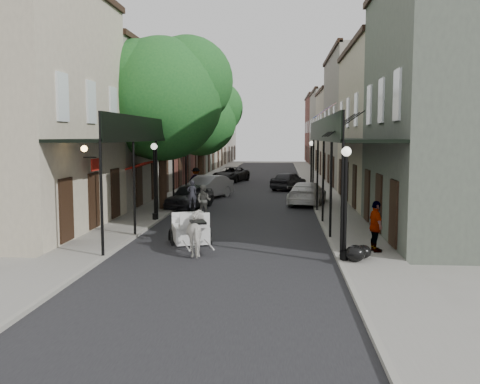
% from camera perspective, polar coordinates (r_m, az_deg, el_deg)
% --- Properties ---
extents(ground, '(140.00, 140.00, 0.00)m').
position_cam_1_polar(ground, '(19.94, -1.49, -6.07)').
color(ground, gray).
rests_on(ground, ground).
extents(road, '(8.00, 90.00, 0.01)m').
position_cam_1_polar(road, '(39.67, 1.49, -0.06)').
color(road, black).
rests_on(road, ground).
extents(sidewalk_left, '(2.20, 90.00, 0.12)m').
position_cam_1_polar(sidewalk_left, '(40.23, -5.64, 0.08)').
color(sidewalk_left, gray).
rests_on(sidewalk_left, ground).
extents(sidewalk_right, '(2.20, 90.00, 0.12)m').
position_cam_1_polar(sidewalk_right, '(39.72, 8.71, -0.03)').
color(sidewalk_right, gray).
rests_on(sidewalk_right, ground).
extents(building_row_left, '(5.00, 80.00, 10.50)m').
position_cam_1_polar(building_row_left, '(50.54, -7.76, 7.14)').
color(building_row_left, '#BBB095').
rests_on(building_row_left, ground).
extents(building_row_right, '(5.00, 80.00, 10.50)m').
position_cam_1_polar(building_row_right, '(49.85, 12.11, 7.08)').
color(building_row_right, gray).
rests_on(building_row_right, ground).
extents(gallery_left, '(2.20, 18.05, 4.88)m').
position_cam_1_polar(gallery_left, '(27.24, -10.09, 5.65)').
color(gallery_left, black).
rests_on(gallery_left, sidewalk_left).
extents(gallery_right, '(2.20, 18.05, 4.88)m').
position_cam_1_polar(gallery_right, '(26.52, 10.47, 5.63)').
color(gallery_right, black).
rests_on(gallery_right, sidewalk_right).
extents(tree_near, '(7.31, 6.80, 9.63)m').
position_cam_1_polar(tree_near, '(30.31, -7.54, 10.32)').
color(tree_near, '#382619').
rests_on(tree_near, sidewalk_left).
extents(tree_far, '(6.45, 6.00, 8.61)m').
position_cam_1_polar(tree_far, '(44.06, -3.79, 8.13)').
color(tree_far, '#382619').
rests_on(tree_far, sidewalk_left).
extents(lamppost_right_near, '(0.32, 0.32, 3.71)m').
position_cam_1_polar(lamppost_right_near, '(17.65, 11.17, -1.01)').
color(lamppost_right_near, black).
rests_on(lamppost_right_near, sidewalk_right).
extents(lamppost_left, '(0.32, 0.32, 3.71)m').
position_cam_1_polar(lamppost_left, '(26.21, -9.09, 1.27)').
color(lamppost_left, black).
rests_on(lamppost_left, sidewalk_left).
extents(lamppost_right_far, '(0.32, 0.32, 3.71)m').
position_cam_1_polar(lamppost_right_far, '(37.52, 7.61, 2.68)').
color(lamppost_right_far, black).
rests_on(lamppost_right_far, sidewalk_right).
extents(horse, '(1.32, 1.95, 1.51)m').
position_cam_1_polar(horse, '(18.93, -4.46, -4.41)').
color(horse, silver).
rests_on(horse, ground).
extents(carriage, '(1.99, 2.50, 2.53)m').
position_cam_1_polar(carriage, '(21.19, -5.45, -2.68)').
color(carriage, black).
rests_on(carriage, ground).
extents(pedestrian_walking, '(0.92, 0.79, 1.64)m').
position_cam_1_polar(pedestrian_walking, '(27.92, -3.88, -0.92)').
color(pedestrian_walking, '#AEADA4').
rests_on(pedestrian_walking, ground).
extents(pedestrian_sidewalk_left, '(1.15, 0.67, 1.76)m').
position_cam_1_polar(pedestrian_sidewalk_left, '(39.15, -4.73, 1.31)').
color(pedestrian_sidewalk_left, gray).
rests_on(pedestrian_sidewalk_left, sidewalk_left).
extents(pedestrian_sidewalk_right, '(0.62, 1.12, 1.80)m').
position_cam_1_polar(pedestrian_sidewalk_right, '(19.31, 14.28, -3.57)').
color(pedestrian_sidewalk_right, gray).
rests_on(pedestrian_sidewalk_right, sidewalk_right).
extents(car_left_near, '(2.69, 4.43, 1.41)m').
position_cam_1_polar(car_left_near, '(31.04, -5.37, -0.45)').
color(car_left_near, black).
rests_on(car_left_near, ground).
extents(car_left_mid, '(3.39, 4.91, 1.53)m').
position_cam_1_polar(car_left_mid, '(35.89, -3.58, 0.52)').
color(car_left_mid, gray).
rests_on(car_left_mid, ground).
extents(car_left_far, '(3.48, 5.36, 1.37)m').
position_cam_1_polar(car_left_far, '(49.04, -0.99, 1.89)').
color(car_left_far, black).
rests_on(car_left_far, ground).
extents(car_right_near, '(2.81, 5.09, 1.40)m').
position_cam_1_polar(car_right_near, '(32.88, 7.16, -0.13)').
color(car_right_near, silver).
rests_on(car_right_near, ground).
extents(car_right_far, '(3.21, 4.56, 1.44)m').
position_cam_1_polar(car_right_far, '(41.81, 5.21, 1.21)').
color(car_right_far, black).
rests_on(car_right_far, ground).
extents(trash_bags, '(0.91, 1.06, 0.55)m').
position_cam_1_polar(trash_bags, '(17.96, 12.51, -6.34)').
color(trash_bags, black).
rests_on(trash_bags, sidewalk_right).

